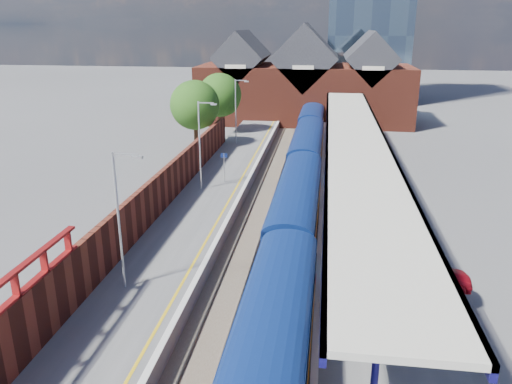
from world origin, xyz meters
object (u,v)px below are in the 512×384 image
parked_car_silver (389,225)px  parked_car_blue (393,282)px  lamp_post_b (121,213)px  parked_car_dark (393,308)px  lamp_post_d (237,108)px  parked_car_red (427,275)px  train (303,168)px  platform_sign (224,163)px  lamp_post_c (201,140)px

parked_car_silver → parked_car_blue: parked_car_silver is taller
lamp_post_b → parked_car_dark: lamp_post_b is taller
parked_car_silver → parked_car_dark: parked_car_silver is taller
lamp_post_d → parked_car_silver: (13.78, -23.26, -3.37)m
parked_car_red → lamp_post_b: bearing=94.2°
train → parked_car_silver: size_ratio=17.38×
platform_sign → parked_car_red: platform_sign is taller
lamp_post_c → lamp_post_d: bearing=90.0°
train → lamp_post_b: size_ratio=9.42×
train → lamp_post_b: bearing=-112.3°
lamp_post_b → parked_car_red: bearing=7.6°
train → parked_car_blue: (5.32, -17.76, -0.57)m
platform_sign → lamp_post_b: bearing=-94.3°
lamp_post_b → parked_car_dark: bearing=-5.1°
platform_sign → parked_car_red: bearing=-49.9°
lamp_post_d → train: bearing=-58.6°
lamp_post_b → parked_car_silver: (13.78, 8.74, -3.37)m
platform_sign → train: bearing=9.7°
lamp_post_d → parked_car_red: size_ratio=1.63×
parked_car_dark → parked_car_blue: size_ratio=1.03×
lamp_post_d → parked_car_dark: (12.87, -33.16, -3.40)m
parked_car_red → parked_car_dark: (-1.99, -3.13, -0.14)m
lamp_post_b → parked_car_blue: bearing=5.8°
lamp_post_c → train: bearing=21.6°
parked_car_dark → parked_car_blue: bearing=-11.2°
train → parked_car_red: 18.51m
lamp_post_c → parked_car_blue: 20.00m
train → parked_car_red: size_ratio=15.34×
lamp_post_b → parked_car_silver: bearing=32.4°
platform_sign → parked_car_dark: 22.37m
lamp_post_b → train: bearing=67.7°
lamp_post_d → platform_sign: (1.36, -14.00, -2.30)m
parked_car_red → parked_car_silver: bearing=5.7°
platform_sign → parked_car_dark: platform_sign is taller
parked_car_red → parked_car_silver: (-1.08, 6.76, -0.11)m
lamp_post_c → parked_car_silver: (13.78, -7.26, -3.37)m
lamp_post_c → parked_car_silver: lamp_post_c is taller
lamp_post_d → lamp_post_b: bearing=-90.0°
platform_sign → parked_car_silver: size_ratio=0.66×
lamp_post_c → parked_car_dark: lamp_post_c is taller
lamp_post_d → parked_car_red: (14.86, -30.02, -3.26)m
lamp_post_c → parked_car_red: lamp_post_c is taller
train → lamp_post_c: size_ratio=9.42×
lamp_post_b → parked_car_dark: size_ratio=1.72×
lamp_post_c → parked_car_blue: bearing=-48.0°
train → parked_car_dark: (5.02, -20.26, -0.53)m
parked_car_blue → parked_car_red: bearing=-74.3°
parked_car_dark → train: bearing=9.5°
parked_car_red → train: bearing=18.8°
parked_car_red → parked_car_silver: size_ratio=1.13×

